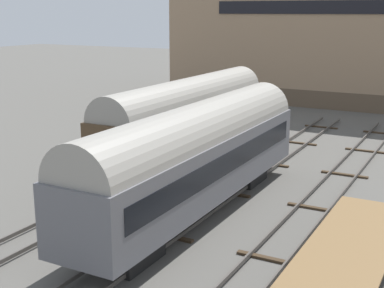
{
  "coord_description": "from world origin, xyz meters",
  "views": [
    {
      "loc": [
        10.68,
        -14.41,
        9.0
      ],
      "look_at": [
        -2.29,
        9.6,
        2.2
      ],
      "focal_mm": 50.0,
      "sensor_mm": 36.0,
      "label": 1
    }
  ],
  "objects": [
    {
      "name": "train_car_grey",
      "position": [
        0.0,
        5.83,
        2.88
      ],
      "size": [
        3.09,
        16.72,
        5.1
      ],
      "color": "black",
      "rests_on": "ground"
    },
    {
      "name": "station_platform",
      "position": [
        7.31,
        0.85,
        0.94
      ],
      "size": [
        2.84,
        15.4,
        1.02
      ],
      "color": "brown",
      "rests_on": "ground"
    },
    {
      "name": "warehouse_building",
      "position": [
        0.64,
        40.89,
        8.49
      ],
      "size": [
        38.98,
        11.44,
        16.98
      ],
      "color": "brown",
      "rests_on": "ground"
    },
    {
      "name": "ground_plane",
      "position": [
        0.0,
        0.0,
        0.0
      ],
      "size": [
        200.0,
        200.0,
        0.0
      ],
      "primitive_type": "plane",
      "color": "#56544F"
    },
    {
      "name": "track_middle",
      "position": [
        0.0,
        0.0,
        0.14
      ],
      "size": [
        2.6,
        60.0,
        0.26
      ],
      "color": "#4C4742",
      "rests_on": "ground"
    },
    {
      "name": "track_left",
      "position": [
        -4.57,
        0.0,
        0.14
      ],
      "size": [
        2.6,
        60.0,
        0.26
      ],
      "color": "#4C4742",
      "rests_on": "ground"
    },
    {
      "name": "train_car_brown",
      "position": [
        -4.57,
        13.37,
        2.93
      ],
      "size": [
        2.91,
        16.39,
        5.13
      ],
      "color": "black",
      "rests_on": "ground"
    }
  ]
}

